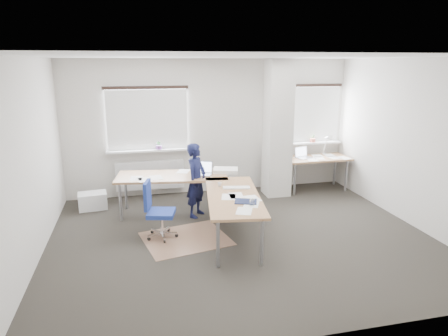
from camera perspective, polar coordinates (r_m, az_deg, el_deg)
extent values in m
plane|color=black|center=(6.51, 2.46, -9.83)|extent=(6.00, 6.00, 0.00)
cube|color=#BDB6AC|center=(8.46, -1.96, 5.87)|extent=(6.00, 0.04, 2.80)
cube|color=#BDB6AC|center=(3.81, 12.77, -5.76)|extent=(6.00, 0.04, 2.80)
cube|color=#BDB6AC|center=(6.01, -26.12, 0.65)|extent=(0.04, 5.00, 2.80)
cube|color=#BDB6AC|center=(7.44, 25.49, 3.19)|extent=(0.04, 5.00, 2.80)
cube|color=white|center=(5.92, 2.77, 15.62)|extent=(6.00, 5.00, 0.04)
cube|color=#BDB6AC|center=(8.29, 7.68, 5.49)|extent=(0.50, 0.50, 2.78)
cube|color=white|center=(8.25, -10.89, 6.79)|extent=(1.60, 0.04, 1.20)
cube|color=white|center=(8.21, -10.88, 6.75)|extent=(1.60, 0.02, 1.20)
cube|color=white|center=(8.29, -10.66, 2.48)|extent=(1.70, 0.20, 0.04)
cube|color=white|center=(9.12, 12.51, 7.45)|extent=(1.20, 0.04, 1.20)
cube|color=white|center=(9.09, 12.62, 7.42)|extent=(1.20, 0.02, 1.20)
cube|color=white|center=(9.16, 12.48, 3.55)|extent=(1.30, 0.20, 0.04)
cube|color=white|center=(8.43, -10.50, -1.01)|extent=(1.40, 0.10, 0.60)
cylinder|color=#723E89|center=(8.27, -9.29, 2.94)|extent=(0.12, 0.12, 0.08)
imported|color=#29662C|center=(8.26, -9.30, 3.22)|extent=(0.09, 0.06, 0.17)
cylinder|color=#B65846|center=(9.13, 12.56, 3.89)|extent=(0.12, 0.12, 0.08)
imported|color=#29662C|center=(9.12, 12.57, 4.15)|extent=(0.09, 0.07, 0.17)
cube|color=brown|center=(6.48, -5.47, -10.01)|extent=(1.48, 1.33, 0.01)
cube|color=white|center=(8.06, -18.24, -4.47)|extent=(0.56, 0.42, 0.31)
cube|color=brown|center=(7.33, -7.42, -1.17)|extent=(2.10, 1.08, 0.04)
cube|color=brown|center=(6.21, 1.34, -4.03)|extent=(1.08, 2.10, 0.04)
cylinder|color=gray|center=(7.26, -14.57, -4.72)|extent=(0.05, 0.05, 0.69)
cylinder|color=gray|center=(7.82, -13.84, -3.26)|extent=(0.05, 0.05, 0.69)
cylinder|color=gray|center=(7.73, -0.55, -3.02)|extent=(0.05, 0.05, 0.69)
cylinder|color=gray|center=(5.49, -0.87, -10.75)|extent=(0.05, 0.05, 0.69)
cylinder|color=gray|center=(5.56, 5.42, -10.49)|extent=(0.05, 0.05, 0.69)
cylinder|color=gray|center=(7.21, 2.97, -4.40)|extent=(0.05, 0.05, 0.69)
cube|color=#B7B7BC|center=(7.31, -3.10, -0.90)|extent=(0.40, 0.35, 0.01)
cube|color=#B7B7BC|center=(7.39, -2.88, 0.18)|extent=(0.32, 0.18, 0.22)
cube|color=silver|center=(7.39, -2.88, 0.18)|extent=(0.28, 0.15, 0.19)
cube|color=white|center=(6.52, 1.79, -2.81)|extent=(0.46, 0.22, 0.02)
cube|color=#131935|center=(5.90, 3.13, -4.79)|extent=(0.38, 0.33, 0.01)
cube|color=white|center=(7.46, 0.24, -0.33)|extent=(0.52, 0.43, 0.07)
imported|color=white|center=(6.61, -0.64, -2.37)|extent=(0.08, 0.08, 0.07)
cylinder|color=silver|center=(5.74, 4.02, -4.94)|extent=(0.07, 0.07, 0.10)
cube|color=brown|center=(8.87, 13.08, 1.37)|extent=(1.41, 0.72, 0.04)
cylinder|color=gray|center=(8.50, 10.06, -1.61)|extent=(0.05, 0.05, 0.69)
cylinder|color=gray|center=(9.04, 17.05, -1.05)|extent=(0.05, 0.05, 0.69)
cylinder|color=gray|center=(8.94, 8.79, -0.73)|extent=(0.05, 0.05, 0.69)
cylinder|color=gray|center=(9.45, 15.53, -0.25)|extent=(0.05, 0.05, 0.69)
cube|color=#B7B7BC|center=(8.74, 11.38, 1.45)|extent=(0.38, 0.32, 0.01)
cube|color=#B7B7BC|center=(8.80, 10.93, 2.32)|extent=(0.33, 0.14, 0.22)
cube|color=silver|center=(8.80, 10.93, 2.32)|extent=(0.29, 0.11, 0.19)
cylinder|color=white|center=(9.21, 14.17, 1.98)|extent=(0.10, 0.10, 0.02)
cylinder|color=white|center=(9.17, 14.24, 3.14)|extent=(0.02, 0.16, 0.38)
cylinder|color=white|center=(9.02, 14.67, 4.35)|extent=(0.02, 0.29, 0.13)
cone|color=white|center=(8.91, 15.08, 4.06)|extent=(0.14, 0.16, 0.17)
cube|color=navy|center=(6.42, -8.95, -6.41)|extent=(0.50, 0.50, 0.07)
cube|color=navy|center=(6.36, -10.89, -3.81)|extent=(0.14, 0.36, 0.45)
cylinder|color=silver|center=(6.48, -8.89, -7.80)|extent=(0.05, 0.05, 0.30)
cylinder|color=black|center=(6.53, -6.79, -9.55)|extent=(0.06, 0.04, 0.05)
cylinder|color=black|center=(6.75, -7.90, -8.75)|extent=(0.05, 0.06, 0.05)
cylinder|color=black|center=(6.72, -10.22, -8.96)|extent=(0.05, 0.06, 0.05)
cylinder|color=black|center=(6.48, -10.68, -9.93)|extent=(0.06, 0.04, 0.05)
cylinder|color=black|center=(6.36, -8.50, -10.33)|extent=(0.03, 0.06, 0.05)
imported|color=black|center=(7.17, -3.99, -1.76)|extent=(0.55, 0.59, 1.35)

